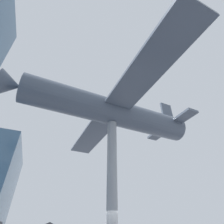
{
  "coord_description": "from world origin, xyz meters",
  "views": [
    {
      "loc": [
        -9.77,
        3.93,
        1.5
      ],
      "look_at": [
        0.0,
        0.0,
        8.89
      ],
      "focal_mm": 28.0,
      "sensor_mm": 36.0,
      "label": 1
    }
  ],
  "objects": [
    {
      "name": "suspended_airplane",
      "position": [
        -0.01,
        0.24,
        8.9
      ],
      "size": [
        16.49,
        13.98,
        3.44
      ],
      "rotation": [
        0.0,
        0.0,
        0.06
      ],
      "color": "#4C5666",
      "rests_on": "support_pylon_central"
    },
    {
      "name": "support_pylon_central",
      "position": [
        0.0,
        0.0,
        3.97
      ],
      "size": [
        0.62,
        0.62,
        7.93
      ],
      "color": "#999EA3",
      "rests_on": "ground_plane"
    }
  ]
}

